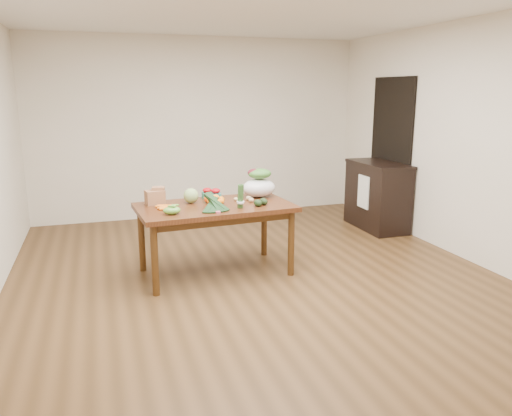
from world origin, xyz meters
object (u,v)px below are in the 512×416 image
object	(u,v)px
cabinet	(377,196)
asparagus_bundle	(241,196)
salad_bag	(259,184)
dining_table	(215,239)
cabbage	(191,196)
kale_bunch	(215,203)
mandarin_cluster	(217,200)
paper_bag	(155,196)

from	to	relation	value
cabinet	asparagus_bundle	xyz separation A→B (m)	(-2.38, -1.30, 0.40)
cabinet	asparagus_bundle	distance (m)	2.74
cabinet	salad_bag	distance (m)	2.23
dining_table	cabbage	world-z (taller)	cabbage
cabbage	kale_bunch	bearing A→B (deg)	-69.32
dining_table	cabbage	xyz separation A→B (m)	(-0.22, 0.17, 0.45)
dining_table	cabbage	bearing A→B (deg)	138.15
cabbage	mandarin_cluster	xyz separation A→B (m)	(0.25, -0.14, -0.03)
dining_table	mandarin_cluster	xyz separation A→B (m)	(0.03, 0.03, 0.42)
cabbage	salad_bag	distance (m)	0.79
salad_bag	cabbage	bearing A→B (deg)	-174.22
cabinet	mandarin_cluster	distance (m)	2.78
asparagus_bundle	cabbage	bearing A→B (deg)	133.48
mandarin_cluster	asparagus_bundle	xyz separation A→B (m)	(0.18, -0.25, 0.08)
paper_bag	salad_bag	xyz separation A→B (m)	(1.15, 0.03, 0.05)
cabinet	mandarin_cluster	xyz separation A→B (m)	(-2.56, -1.04, 0.33)
paper_bag	kale_bunch	size ratio (longest dim) A/B	0.64
kale_bunch	asparagus_bundle	bearing A→B (deg)	2.22
paper_bag	mandarin_cluster	xyz separation A→B (m)	(0.62, -0.19, -0.04)
mandarin_cluster	asparagus_bundle	bearing A→B (deg)	-53.99
cabbage	salad_bag	bearing A→B (deg)	5.78
cabinet	paper_bag	size ratio (longest dim) A/B	4.00
mandarin_cluster	asparagus_bundle	size ratio (longest dim) A/B	0.72
dining_table	salad_bag	size ratio (longest dim) A/B	4.27
cabbage	cabinet	bearing A→B (deg)	17.82
dining_table	cabinet	size ratio (longest dim) A/B	1.56
mandarin_cluster	salad_bag	xyz separation A→B (m)	(0.53, 0.22, 0.10)
dining_table	salad_bag	xyz separation A→B (m)	(0.56, 0.25, 0.52)
cabbage	mandarin_cluster	size ratio (longest dim) A/B	0.88
cabinet	mandarin_cluster	world-z (taller)	cabinet
asparagus_bundle	dining_table	bearing A→B (deg)	129.37
mandarin_cluster	asparagus_bundle	world-z (taller)	asparagus_bundle
dining_table	paper_bag	bearing A→B (deg)	155.33
asparagus_bundle	salad_bag	world-z (taller)	salad_bag
paper_bag	cabbage	distance (m)	0.38
cabbage	asparagus_bundle	xyz separation A→B (m)	(0.43, -0.39, 0.05)
mandarin_cluster	kale_bunch	world-z (taller)	kale_bunch
paper_bag	kale_bunch	bearing A→B (deg)	-41.70
paper_bag	kale_bunch	xyz separation A→B (m)	(0.53, -0.47, -0.01)
dining_table	salad_bag	distance (m)	0.81
mandarin_cluster	salad_bag	distance (m)	0.58
dining_table	asparagus_bundle	xyz separation A→B (m)	(0.22, -0.23, 0.50)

